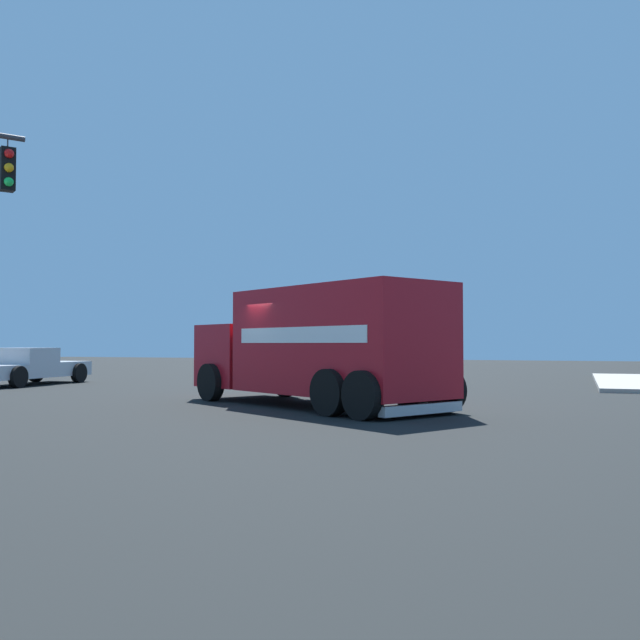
{
  "coord_description": "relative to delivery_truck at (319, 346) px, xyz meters",
  "views": [
    {
      "loc": [
        -6.5,
        16.21,
        1.53
      ],
      "look_at": [
        -0.41,
        -0.09,
        2.13
      ],
      "focal_mm": 38.93,
      "sensor_mm": 36.0,
      "label": 1
    }
  ],
  "objects": [
    {
      "name": "ground_plane",
      "position": [
        0.56,
        -0.36,
        -1.48
      ],
      "size": [
        100.0,
        100.0,
        0.0
      ],
      "primitive_type": "plane",
      "color": "black"
    },
    {
      "name": "delivery_truck",
      "position": [
        0.0,
        0.0,
        0.0
      ],
      "size": [
        7.8,
        6.07,
        2.86
      ],
      "color": "#AD141E",
      "rests_on": "ground"
    },
    {
      "name": "pickup_silver",
      "position": [
        13.39,
        -4.58,
        -0.76
      ],
      "size": [
        2.56,
        5.33,
        1.38
      ],
      "color": "#B7BABF",
      "rests_on": "ground"
    }
  ]
}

